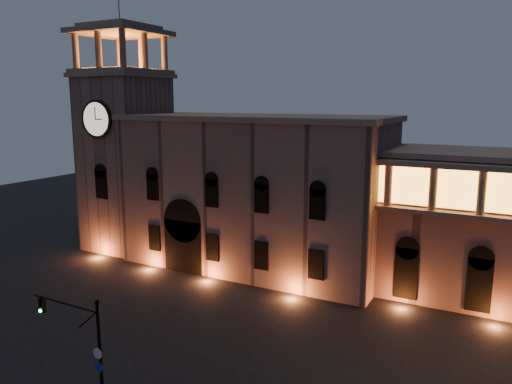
# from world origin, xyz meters

# --- Properties ---
(ground) EXTENTS (160.00, 160.00, 0.00)m
(ground) POSITION_xyz_m (0.00, 0.00, 0.00)
(ground) COLOR black
(ground) RESTS_ON ground
(government_building) EXTENTS (30.80, 12.80, 17.60)m
(government_building) POSITION_xyz_m (-2.08, 21.93, 8.77)
(government_building) COLOR #78584F
(government_building) RESTS_ON ground
(clock_tower) EXTENTS (9.80, 9.80, 32.40)m
(clock_tower) POSITION_xyz_m (-20.50, 20.98, 12.50)
(clock_tower) COLOR #78584F
(clock_tower) RESTS_ON ground
(traffic_light) EXTENTS (5.80, 0.62, 7.96)m
(traffic_light) POSITION_xyz_m (2.88, -8.14, 4.18)
(traffic_light) COLOR black
(traffic_light) RESTS_ON ground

